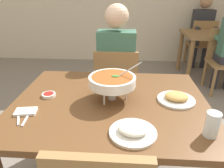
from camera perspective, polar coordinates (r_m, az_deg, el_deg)
dining_table_main at (r=1.43m, az=-0.42°, el=-8.20°), size 1.25×0.99×0.77m
chair_diner_main at (r=2.19m, az=1.13°, el=-0.39°), size 0.44×0.44×0.90m
diner_main at (r=2.13m, az=1.23°, el=5.75°), size 0.40×0.45×1.31m
curry_bowl at (r=1.34m, az=0.06°, el=0.82°), size 0.33×0.30×0.26m
rice_plate at (r=1.08m, az=5.70°, el=-12.43°), size 0.24×0.24×0.06m
appetizer_plate at (r=1.43m, az=16.98°, el=-3.65°), size 0.24×0.24×0.06m
sauce_dish at (r=1.49m, az=-16.73°, el=-2.80°), size 0.09×0.09×0.02m
napkin_folded at (r=1.34m, az=-22.30°, el=-6.91°), size 0.13×0.10×0.02m
fork_utensil at (r=1.32m, az=-23.96°, el=-8.10°), size 0.08×0.16×0.01m
spoon_utensil at (r=1.30m, az=-21.97°, el=-8.30°), size 0.03×0.17×0.01m
drink_glass at (r=1.15m, az=25.38°, el=-10.14°), size 0.07×0.07×0.13m
dining_table_far at (r=3.90m, az=25.90°, el=10.29°), size 1.00×0.80×0.77m
chair_bg_left at (r=3.51m, az=27.90°, el=6.52°), size 0.44×0.44×0.90m
chair_bg_middle at (r=4.36m, az=22.96°, el=10.52°), size 0.46×0.46×0.90m
patron_bg_middle at (r=4.39m, az=23.21°, el=13.74°), size 0.40×0.45×1.31m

